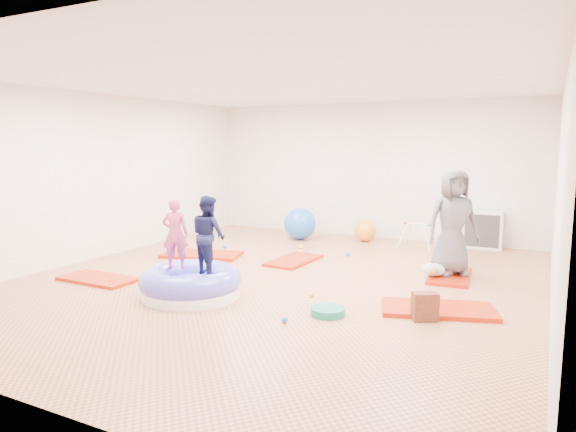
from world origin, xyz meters
The scene contains 19 objects.
room centered at (0.00, 0.00, 1.40)m, with size 7.01×8.01×2.81m.
gym_mat_front_left centered at (-2.30, -1.20, 0.02)m, with size 1.14×0.57×0.05m, color red.
gym_mat_mid_left centered at (-1.96, 0.80, 0.03)m, with size 1.34×0.67×0.06m, color red.
gym_mat_center_back centered at (-0.33, 1.15, 0.02)m, with size 1.12×0.56×0.05m, color red.
gym_mat_right centered at (2.33, -0.38, 0.03)m, with size 1.29×0.65×0.05m, color red.
gym_mat_rear_right centered at (2.17, 1.29, 0.02)m, with size 1.13×0.56×0.05m, color red.
inflatable_cushion centered at (-0.64, -1.20, 0.16)m, with size 1.31×1.31×0.41m.
child_pink centered at (-0.90, -1.17, 0.85)m, with size 0.34×0.22×0.94m, color #D14A72.
child_navy centered at (-0.36, -1.19, 0.87)m, with size 0.48×0.38×0.99m, color #131842.
adult_caregiver centered at (2.18, 1.34, 0.83)m, with size 0.76×0.50×1.56m, color #4F5056.
infant centered at (1.98, 1.05, 0.15)m, with size 0.33×0.34×0.20m.
ball_pit_balls centered at (-0.44, 0.39, 0.03)m, with size 2.96×3.78×0.07m.
exercise_ball_blue centered at (-1.12, 3.02, 0.33)m, with size 0.65×0.65×0.65m, color blue.
exercise_ball_orange centered at (0.15, 3.44, 0.22)m, with size 0.44×0.44×0.44m, color orange.
infant_play_gym centered at (1.24, 3.21, 0.32)m, with size 0.62×0.59×0.48m.
cube_shelf centered at (2.33, 3.79, 0.35)m, with size 0.71×0.35×0.71m.
balance_disc centered at (1.22, -1.08, 0.04)m, with size 0.40×0.40×0.09m, color #1A7C6D.
backpack centered at (2.25, -0.76, 0.16)m, with size 0.28×0.17×0.32m, color #91381D.
yellow_toy centered at (-0.97, -0.90, 0.02)m, with size 0.21×0.21×0.03m, color #EADE00.
Camera 1 is at (3.41, -6.35, 1.95)m, focal length 32.00 mm.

